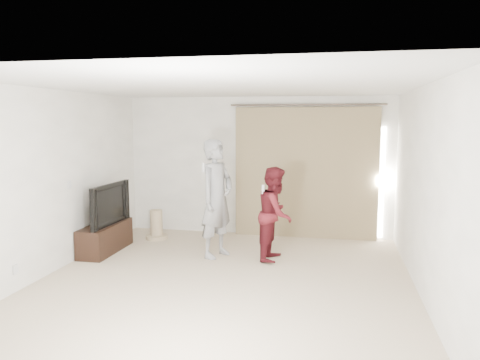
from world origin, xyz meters
name	(u,v)px	position (x,y,z in m)	size (l,w,h in m)	color
floor	(224,282)	(0.00, 0.00, 0.00)	(5.50, 5.50, 0.00)	beige
wall_back	(258,166)	(0.00, 2.75, 1.30)	(5.00, 0.04, 2.60)	white
wall_left	(52,182)	(-2.50, 0.00, 1.30)	(0.04, 5.50, 2.60)	white
ceiling	(223,86)	(0.00, 0.00, 2.60)	(5.00, 5.50, 0.01)	silver
curtain	(306,173)	(0.91, 2.68, 1.20)	(2.80, 0.11, 2.46)	#8D7B56
tv_console	(105,238)	(-2.27, 1.04, 0.23)	(0.42, 1.21, 0.46)	black
tv	(104,204)	(-2.27, 1.04, 0.80)	(1.18, 0.15, 0.68)	black
scratching_post	(156,227)	(-1.75, 2.00, 0.22)	(0.40, 0.40, 0.54)	tan
person_man	(217,198)	(-0.39, 1.16, 0.94)	(0.68, 0.81, 1.87)	gray
person_woman	(275,213)	(0.54, 1.18, 0.73)	(0.62, 0.76, 1.46)	#501219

